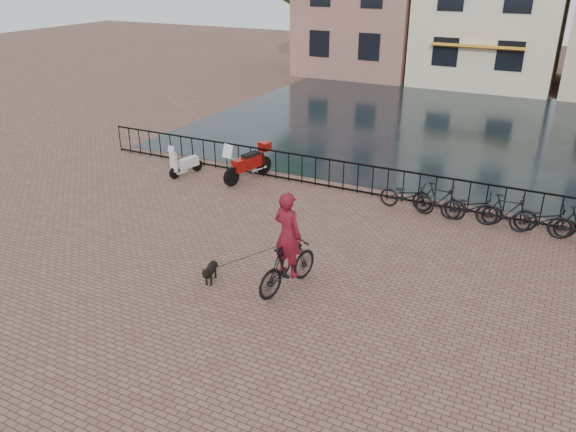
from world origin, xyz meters
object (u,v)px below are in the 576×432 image
at_px(dog, 211,272).
at_px(motorcycle, 248,159).
at_px(cyclist, 288,248).
at_px(scooter, 185,158).

height_order(dog, motorcycle, motorcycle).
bearing_deg(cyclist, dog, 30.95).
xyz_separation_m(cyclist, motorcycle, (-4.44, 5.75, -0.31)).
bearing_deg(dog, motorcycle, 97.01).
bearing_deg(motorcycle, dog, -52.74).
relative_size(cyclist, dog, 3.53).
xyz_separation_m(motorcycle, scooter, (-2.21, -0.58, -0.14)).
relative_size(cyclist, motorcycle, 1.29).
height_order(cyclist, scooter, cyclist).
xyz_separation_m(dog, scooter, (-4.90, 5.72, 0.35)).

